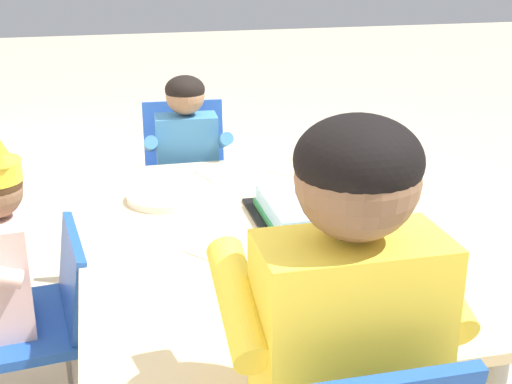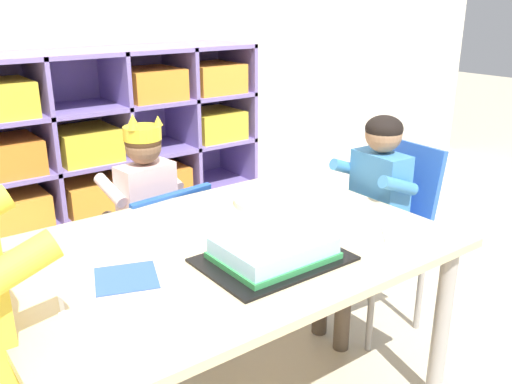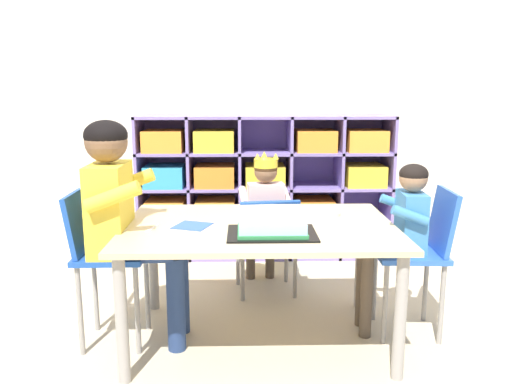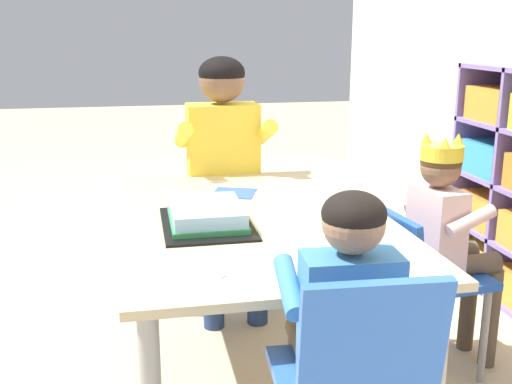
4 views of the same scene
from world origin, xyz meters
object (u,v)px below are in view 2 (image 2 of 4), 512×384
at_px(classroom_chair_blue, 158,240).
at_px(paper_plate_stack, 267,201).
at_px(fork_at_table_front_edge, 384,231).
at_px(guest_at_table_side, 369,198).
at_px(classroom_chair_guest_side, 387,220).
at_px(activity_table, 224,264).
at_px(fork_near_cake_tray, 62,308).
at_px(fork_beside_plate_stack, 167,238).
at_px(birthday_cake_on_tray, 273,251).
at_px(child_with_crown, 140,196).
at_px(fork_near_child_seat, 335,203).

relative_size(classroom_chair_blue, paper_plate_stack, 2.63).
height_order(classroom_chair_blue, paper_plate_stack, paper_plate_stack).
relative_size(classroom_chair_blue, fork_at_table_front_edge, 5.40).
height_order(guest_at_table_side, paper_plate_stack, guest_at_table_side).
xyz_separation_m(classroom_chair_blue, classroom_chair_guest_side, (0.73, -0.49, 0.07)).
relative_size(activity_table, fork_near_cake_tray, 9.68).
xyz_separation_m(paper_plate_stack, fork_near_cake_tray, (-0.79, -0.25, -0.01)).
distance_m(classroom_chair_guest_side, fork_beside_plate_stack, 0.92).
bearing_deg(classroom_chair_guest_side, classroom_chair_blue, -121.02).
height_order(activity_table, paper_plate_stack, paper_plate_stack).
relative_size(birthday_cake_on_tray, fork_at_table_front_edge, 3.53).
xyz_separation_m(birthday_cake_on_tray, fork_at_table_front_edge, (0.39, -0.05, -0.03)).
xyz_separation_m(child_with_crown, classroom_chair_guest_side, (0.74, -0.60, -0.09)).
relative_size(birthday_cake_on_tray, fork_near_cake_tray, 2.96).
bearing_deg(fork_at_table_front_edge, paper_plate_stack, -117.52).
distance_m(classroom_chair_blue, fork_near_cake_tray, 0.86).
bearing_deg(birthday_cake_on_tray, child_with_crown, 89.93).
distance_m(activity_table, child_with_crown, 0.66).
distance_m(classroom_chair_blue, child_with_crown, 0.18).
height_order(child_with_crown, fork_at_table_front_edge, child_with_crown).
relative_size(paper_plate_stack, fork_near_child_seat, 1.69).
distance_m(birthday_cake_on_tray, fork_near_cake_tray, 0.55).
xyz_separation_m(activity_table, fork_near_cake_tray, (-0.49, -0.07, 0.07)).
bearing_deg(fork_at_table_front_edge, guest_at_table_side, -177.76).
relative_size(guest_at_table_side, fork_near_child_seat, 6.40).
height_order(birthday_cake_on_tray, fork_at_table_front_edge, birthday_cake_on_tray).
height_order(guest_at_table_side, fork_at_table_front_edge, guest_at_table_side).
height_order(classroom_chair_guest_side, fork_near_child_seat, classroom_chair_guest_side).
distance_m(classroom_chair_guest_side, paper_plate_stack, 0.53).
height_order(classroom_chair_guest_side, fork_near_cake_tray, classroom_chair_guest_side).
bearing_deg(birthday_cake_on_tray, fork_near_child_seat, 25.65).
xyz_separation_m(classroom_chair_blue, child_with_crown, (-0.01, 0.10, 0.15)).
bearing_deg(fork_near_cake_tray, child_with_crown, -23.46).
height_order(fork_at_table_front_edge, fork_near_child_seat, same).
height_order(activity_table, classroom_chair_blue, classroom_chair_blue).
bearing_deg(birthday_cake_on_tray, paper_plate_stack, 54.30).
bearing_deg(activity_table, fork_near_child_seat, 4.93).
xyz_separation_m(classroom_chair_blue, fork_near_cake_tray, (-0.55, -0.62, 0.21)).
bearing_deg(activity_table, guest_at_table_side, 5.28).
xyz_separation_m(child_with_crown, birthday_cake_on_tray, (-0.00, -0.82, 0.08)).
bearing_deg(classroom_chair_blue, child_with_crown, -90.65).
bearing_deg(fork_beside_plate_stack, classroom_chair_blue, 28.88).
xyz_separation_m(activity_table, fork_beside_plate_stack, (-0.11, 0.13, 0.07)).
relative_size(paper_plate_stack, fork_beside_plate_stack, 2.00).
bearing_deg(child_with_crown, classroom_chair_guest_side, 134.50).
height_order(child_with_crown, fork_near_cake_tray, child_with_crown).
distance_m(child_with_crown, fork_near_child_seat, 0.75).
bearing_deg(activity_table, classroom_chair_guest_side, 4.14).
xyz_separation_m(classroom_chair_blue, birthday_cake_on_tray, (-0.01, -0.72, 0.23)).
bearing_deg(fork_near_child_seat, child_with_crown, -70.71).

